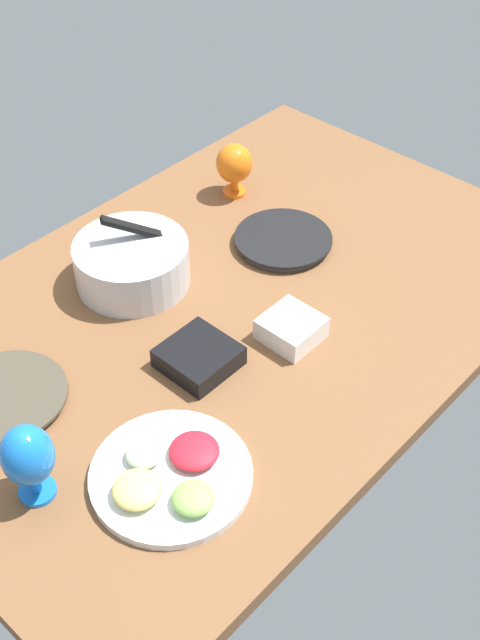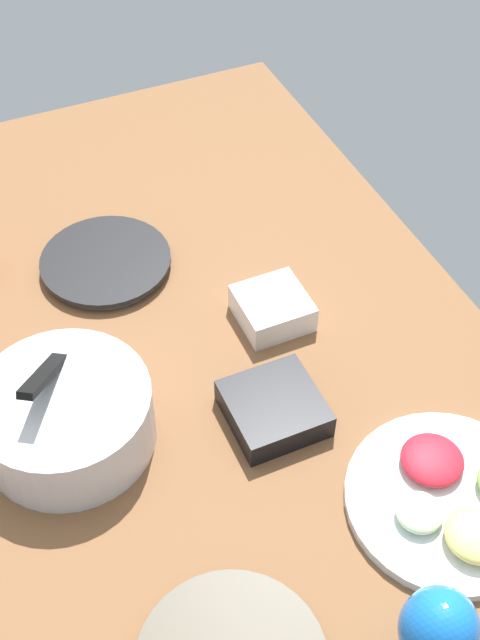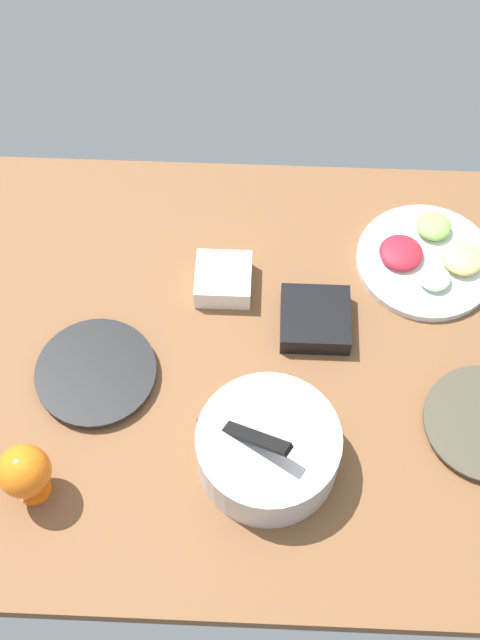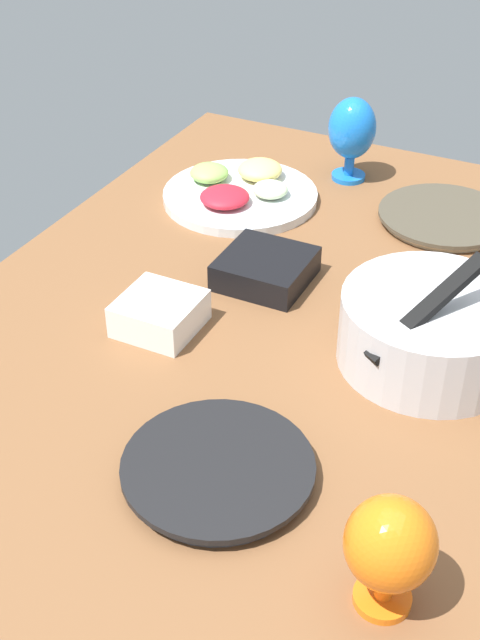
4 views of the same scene
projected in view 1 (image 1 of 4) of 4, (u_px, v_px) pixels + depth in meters
ground_plane at (231, 310)px, 184.34cm from camera, size 160.00×104.00×4.00cm
dinner_plate_left at (7, 397)px, 160.69cm from camera, size 24.68×24.68×1.93cm
dinner_plate_right at (283, 240)px, 198.35cm from camera, size 24.30×24.30×2.32cm
mixing_bowl at (132, 262)px, 184.70cm from camera, size 26.76×26.56×17.64cm
fruit_platter at (170, 475)px, 145.78cm from camera, size 30.14×30.14×5.27cm
hurricane_glass_blue at (28, 457)px, 138.03cm from camera, size 9.50×9.50×17.09cm
hurricane_glass_orange at (234, 165)px, 209.71cm from camera, size 9.66×9.66×14.50cm
square_bowl_white at (291, 327)px, 172.77cm from camera, size 11.77×11.77×5.24cm
square_bowl_black at (199, 356)px, 166.89cm from camera, size 14.29×14.29×4.64cm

